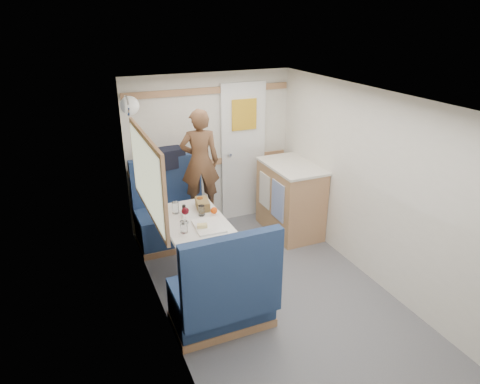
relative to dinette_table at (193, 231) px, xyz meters
name	(u,v)px	position (x,y,z in m)	size (l,w,h in m)	color
floor	(293,317)	(0.65, -1.00, -0.57)	(4.50, 4.50, 0.00)	#515156
ceiling	(306,107)	(0.65, -1.00, 1.43)	(4.50, 4.50, 0.00)	silver
wall_back	(211,151)	(0.65, 1.25, 0.43)	(2.20, 0.02, 2.00)	silver
wall_left	(174,249)	(-0.45, -1.00, 0.43)	(0.02, 4.50, 2.00)	silver
wall_right	(399,202)	(1.75, -1.00, 0.43)	(0.02, 4.50, 2.00)	silver
oak_trim_low	(211,162)	(0.65, 1.23, 0.28)	(2.15, 0.02, 0.08)	#A77B4B
oak_trim_high	(209,91)	(0.65, 1.23, 1.21)	(2.15, 0.02, 0.08)	#A77B4B
side_window	(146,176)	(-0.43, 0.00, 0.68)	(0.04, 1.30, 0.72)	#9FA38A
rear_door	(243,150)	(1.10, 1.22, 0.41)	(0.62, 0.12, 1.86)	white
dinette_table	(193,231)	(0.00, 0.00, 0.00)	(0.62, 0.92, 0.72)	white
bench_far	(173,220)	(0.00, 0.86, -0.27)	(0.90, 0.59, 1.05)	navy
bench_near	(224,299)	(0.00, -0.86, -0.27)	(0.90, 0.59, 1.05)	navy
ledge	(165,169)	(0.00, 1.12, 0.31)	(0.90, 0.14, 0.04)	#A77B4B
dome_light	(130,105)	(-0.39, 0.85, 1.18)	(0.20, 0.20, 0.20)	white
galley_counter	(290,198)	(1.47, 0.55, -0.10)	(0.57, 0.92, 0.92)	#A77B4B
person	(200,162)	(0.32, 0.69, 0.50)	(0.45, 0.30, 1.24)	brown
duffel_bag	(163,159)	(-0.01, 1.12, 0.45)	(0.49, 0.24, 0.24)	black
tray	(209,226)	(0.09, -0.25, 0.16)	(0.27, 0.36, 0.02)	white
orange_fruit	(214,211)	(0.22, -0.03, 0.21)	(0.07, 0.07, 0.07)	#D45F09
cheese_block	(202,226)	(0.01, -0.27, 0.19)	(0.10, 0.06, 0.03)	#E3C783
wine_glass	(185,212)	(-0.09, -0.08, 0.28)	(0.08, 0.08, 0.17)	white
tumbler_left	(184,227)	(-0.17, -0.27, 0.21)	(0.07, 0.07, 0.12)	white
tumbler_mid	(175,208)	(-0.13, 0.18, 0.22)	(0.08, 0.08, 0.12)	silver
tumbler_right	(202,211)	(0.11, 0.02, 0.21)	(0.07, 0.07, 0.11)	white
beer_glass	(200,202)	(0.16, 0.23, 0.21)	(0.07, 0.07, 0.10)	brown
pepper_grinder	(184,209)	(-0.05, 0.13, 0.20)	(0.04, 0.04, 0.10)	black
salt_grinder	(182,214)	(-0.10, 0.04, 0.20)	(0.04, 0.04, 0.09)	white
bread_loaf	(203,204)	(0.17, 0.18, 0.20)	(0.13, 0.24, 0.10)	brown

